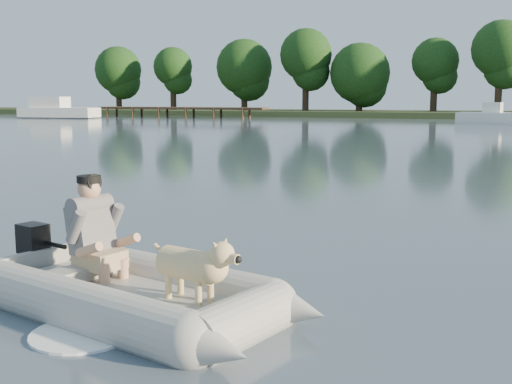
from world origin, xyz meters
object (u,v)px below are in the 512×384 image
at_px(man, 92,225).
at_px(dog, 189,270).
at_px(dock, 181,112).
at_px(dinghy, 136,253).
at_px(motorboat, 496,110).
at_px(cabin_cruiser, 59,108).

bearing_deg(man, dog, 0.00).
height_order(dock, dinghy, dinghy).
height_order(dock, motorboat, motorboat).
relative_size(dock, man, 16.97).
bearing_deg(dock, cabin_cruiser, -148.31).
xyz_separation_m(dock, cabin_cruiser, (-9.96, -6.15, 0.51)).
distance_m(dock, cabin_cruiser, 11.71).
xyz_separation_m(man, motorboat, (3.89, 46.83, 0.33)).
height_order(dock, cabin_cruiser, cabin_cruiser).
height_order(dock, dog, dock).
relative_size(dock, motorboat, 3.16).
relative_size(dinghy, dog, 5.16).
bearing_deg(man, cabin_cruiser, 143.59).
height_order(dinghy, motorboat, motorboat).
bearing_deg(dinghy, motorboat, 102.14).
bearing_deg(cabin_cruiser, motorboat, -5.57).
bearing_deg(dinghy, dock, 132.56).
xyz_separation_m(dog, motorboat, (2.61, 47.19, 0.58)).
distance_m(dinghy, man, 0.71).
height_order(dog, cabin_cruiser, cabin_cruiser).
bearing_deg(motorboat, dinghy, -81.79).
height_order(cabin_cruiser, motorboat, motorboat).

